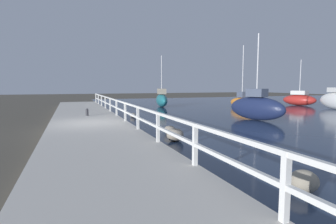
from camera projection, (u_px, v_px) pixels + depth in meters
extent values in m
plane|color=#4C473D|center=(90.00, 130.00, 13.02)|extent=(120.00, 120.00, 0.00)
cube|color=beige|center=(90.00, 126.00, 13.00)|extent=(3.77, 36.00, 0.36)
cube|color=white|center=(285.00, 187.00, 3.50)|extent=(0.10, 0.10, 0.98)
cube|color=white|center=(195.00, 144.00, 6.02)|extent=(0.10, 0.10, 0.98)
cube|color=white|center=(158.00, 127.00, 8.53)|extent=(0.10, 0.10, 0.98)
cube|color=white|center=(138.00, 118.00, 11.05)|extent=(0.10, 0.10, 0.98)
cube|color=white|center=(125.00, 112.00, 13.56)|extent=(0.10, 0.10, 0.98)
cube|color=white|center=(116.00, 108.00, 16.08)|extent=(0.10, 0.10, 0.98)
cube|color=white|center=(110.00, 105.00, 18.59)|extent=(0.10, 0.10, 0.98)
cube|color=white|center=(105.00, 102.00, 21.11)|extent=(0.10, 0.10, 0.98)
cube|color=white|center=(101.00, 101.00, 23.62)|extent=(0.10, 0.10, 0.98)
cube|color=white|center=(98.00, 99.00, 26.14)|extent=(0.10, 0.10, 0.98)
cube|color=white|center=(96.00, 98.00, 28.65)|extent=(0.10, 0.10, 0.98)
cube|color=white|center=(125.00, 103.00, 13.52)|extent=(0.09, 32.50, 0.08)
cube|color=white|center=(125.00, 112.00, 13.56)|extent=(0.09, 32.50, 0.08)
ellipsoid|color=gray|center=(304.00, 181.00, 5.37)|extent=(0.62, 0.56, 0.47)
ellipsoid|color=gray|center=(170.00, 130.00, 11.77)|extent=(0.54, 0.49, 0.40)
ellipsoid|color=gray|center=(175.00, 135.00, 10.35)|extent=(0.68, 0.62, 0.51)
ellipsoid|color=gray|center=(133.00, 115.00, 18.11)|extent=(0.41, 0.37, 0.31)
cylinder|color=#333338|center=(87.00, 113.00, 16.08)|extent=(0.17, 0.17, 0.34)
sphere|color=#333338|center=(87.00, 110.00, 16.06)|extent=(0.15, 0.15, 0.15)
ellipsoid|color=orange|center=(242.00, 103.00, 25.23)|extent=(1.10, 3.37, 1.06)
cube|color=#4C566B|center=(242.00, 95.00, 25.15)|extent=(0.70, 0.90, 0.54)
cylinder|color=silver|center=(243.00, 72.00, 24.93)|extent=(0.09, 0.09, 4.91)
ellipsoid|color=#192347|center=(256.00, 108.00, 16.67)|extent=(2.09, 4.10, 1.48)
cube|color=#4C566B|center=(257.00, 93.00, 16.57)|extent=(1.03, 1.32, 0.51)
cylinder|color=silver|center=(258.00, 65.00, 16.40)|extent=(0.09, 0.09, 3.93)
ellipsoid|color=red|center=(299.00, 100.00, 28.98)|extent=(2.71, 3.86, 1.20)
cube|color=silver|center=(300.00, 93.00, 28.90)|extent=(1.56, 1.81, 0.43)
cylinder|color=silver|center=(300.00, 77.00, 28.73)|extent=(0.09, 0.09, 3.81)
ellipsoid|color=#1E707A|center=(162.00, 100.00, 27.23)|extent=(1.87, 4.55, 1.32)
cube|color=#9E937F|center=(162.00, 91.00, 27.13)|extent=(1.07, 1.99, 0.55)
cylinder|color=silver|center=(162.00, 75.00, 26.96)|extent=(0.09, 0.09, 3.92)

